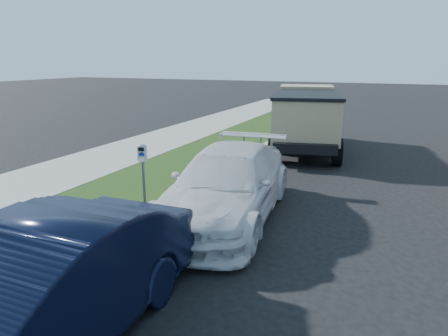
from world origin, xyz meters
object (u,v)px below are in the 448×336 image
at_px(dump_truck, 306,115).
at_px(navy_sedan, 31,299).
at_px(parking_meter, 143,161).
at_px(white_wagon, 228,184).

bearing_deg(dump_truck, navy_sedan, -103.83).
height_order(parking_meter, white_wagon, parking_meter).
bearing_deg(dump_truck, parking_meter, -115.46).
bearing_deg(dump_truck, white_wagon, -102.46).
xyz_separation_m(white_wagon, dump_truck, (-0.01, 7.92, 0.58)).
bearing_deg(navy_sedan, parking_meter, 107.39).
distance_m(parking_meter, dump_truck, 8.63).
height_order(parking_meter, dump_truck, dump_truck).
bearing_deg(parking_meter, dump_truck, 58.25).
bearing_deg(parking_meter, navy_sedan, -89.29).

